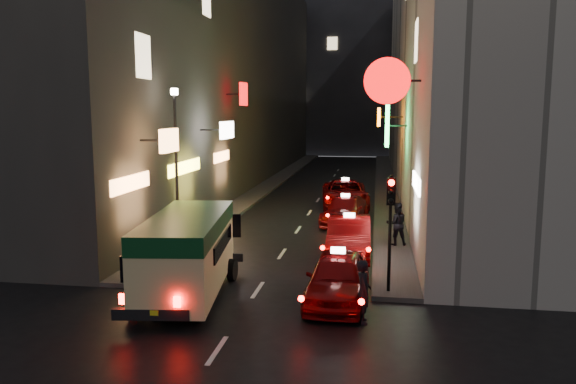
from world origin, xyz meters
The scene contains 14 objects.
building_left centered at (-8.00, 34.00, 9.00)m, with size 7.43×52.00×18.00m.
building_right centered at (8.00, 34.00, 9.00)m, with size 7.94×52.00×18.00m.
building_far centered at (0.00, 66.00, 11.00)m, with size 30.00×10.00×22.00m, color #37373C.
sidewalk_left centered at (-4.25, 34.00, 0.07)m, with size 1.50×52.00×0.15m, color #43413F.
sidewalk_right centered at (4.25, 34.00, 0.07)m, with size 1.50×52.00×0.15m, color #43413F.
minibus centered at (-1.90, 7.53, 1.56)m, with size 2.74×5.97×2.47m.
taxi_near centered at (2.53, 7.82, 0.84)m, with size 2.32×5.36×1.86m.
taxi_second centered at (2.58, 13.10, 0.88)m, with size 2.42×5.58×1.92m.
taxi_third centered at (2.08, 19.39, 0.77)m, with size 2.66×5.07×1.71m.
taxi_far centered at (1.80, 24.19, 0.90)m, with size 2.88×5.85×1.97m.
pedestrian_crossing centered at (3.30, 6.29, 0.95)m, with size 0.63×0.40×1.91m, color black.
pedestrian_sidewalk centered at (4.41, 14.59, 1.13)m, with size 0.74×0.46×1.96m, color black.
traffic_light centered at (4.00, 8.47, 2.69)m, with size 0.26×0.43×3.50m.
lamp_post centered at (-4.20, 13.00, 3.72)m, with size 0.28×0.28×6.22m.
Camera 1 is at (3.57, -7.96, 5.52)m, focal length 35.00 mm.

